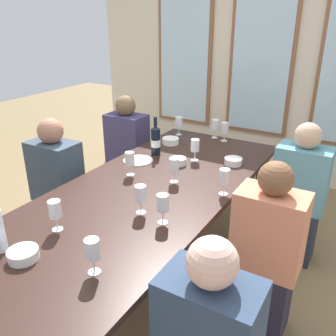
# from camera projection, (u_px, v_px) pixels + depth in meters

# --- Properties ---
(ground_plane) EXTENTS (12.00, 12.00, 0.00)m
(ground_plane) POSITION_uv_depth(u_px,v_px,m) (149.00, 278.00, 2.70)
(ground_plane) COLOR olive
(back_wall_with_windows) EXTENTS (4.25, 0.10, 2.90)m
(back_wall_with_windows) POSITION_uv_depth(u_px,v_px,m) (263.00, 49.00, 3.97)
(back_wall_with_windows) COLOR beige
(back_wall_with_windows) RESTS_ON ground
(dining_table) EXTENTS (1.05, 2.56, 0.74)m
(dining_table) POSITION_uv_depth(u_px,v_px,m) (147.00, 197.00, 2.44)
(dining_table) COLOR #301D17
(dining_table) RESTS_ON ground
(white_plate_0) EXTENTS (0.23, 0.23, 0.01)m
(white_plate_0) POSITION_uv_depth(u_px,v_px,m) (138.00, 161.00, 2.86)
(white_plate_0) COLOR white
(white_plate_0) RESTS_ON dining_table
(wine_bottle_0) EXTENTS (0.08, 0.08, 0.32)m
(wine_bottle_0) POSITION_uv_depth(u_px,v_px,m) (156.00, 140.00, 2.96)
(wine_bottle_0) COLOR black
(wine_bottle_0) RESTS_ON dining_table
(tasting_bowl_0) EXTENTS (0.12, 0.12, 0.05)m
(tasting_bowl_0) POSITION_uv_depth(u_px,v_px,m) (178.00, 161.00, 2.79)
(tasting_bowl_0) COLOR white
(tasting_bowl_0) RESTS_ON dining_table
(tasting_bowl_1) EXTENTS (0.15, 0.15, 0.05)m
(tasting_bowl_1) POSITION_uv_depth(u_px,v_px,m) (23.00, 255.00, 1.72)
(tasting_bowl_1) COLOR white
(tasting_bowl_1) RESTS_ON dining_table
(tasting_bowl_2) EXTENTS (0.15, 0.15, 0.05)m
(tasting_bowl_2) POSITION_uv_depth(u_px,v_px,m) (170.00, 141.00, 3.23)
(tasting_bowl_2) COLOR white
(tasting_bowl_2) RESTS_ON dining_table
(tasting_bowl_3) EXTENTS (0.14, 0.14, 0.05)m
(tasting_bowl_3) POSITION_uv_depth(u_px,v_px,m) (233.00, 161.00, 2.79)
(tasting_bowl_3) COLOR white
(tasting_bowl_3) RESTS_ON dining_table
(wine_glass_0) EXTENTS (0.07, 0.07, 0.17)m
(wine_glass_0) POSITION_uv_depth(u_px,v_px,m) (174.00, 166.00, 2.47)
(wine_glass_0) COLOR white
(wine_glass_0) RESTS_ON dining_table
(wine_glass_1) EXTENTS (0.07, 0.07, 0.17)m
(wine_glass_1) POSITION_uv_depth(u_px,v_px,m) (163.00, 204.00, 1.98)
(wine_glass_1) COLOR white
(wine_glass_1) RESTS_ON dining_table
(wine_glass_3) EXTENTS (0.07, 0.07, 0.17)m
(wine_glass_3) POSITION_uv_depth(u_px,v_px,m) (224.00, 177.00, 2.30)
(wine_glass_3) COLOR white
(wine_glass_3) RESTS_ON dining_table
(wine_glass_4) EXTENTS (0.07, 0.07, 0.17)m
(wine_glass_4) POSITION_uv_depth(u_px,v_px,m) (140.00, 195.00, 2.08)
(wine_glass_4) COLOR white
(wine_glass_4) RESTS_ON dining_table
(wine_glass_5) EXTENTS (0.07, 0.07, 0.17)m
(wine_glass_5) POSITION_uv_depth(u_px,v_px,m) (92.00, 250.00, 1.59)
(wine_glass_5) COLOR white
(wine_glass_5) RESTS_ON dining_table
(wine_glass_6) EXTENTS (0.07, 0.07, 0.17)m
(wine_glass_6) POSITION_uv_depth(u_px,v_px,m) (215.00, 126.00, 3.35)
(wine_glass_6) COLOR white
(wine_glass_6) RESTS_ON dining_table
(wine_glass_7) EXTENTS (0.07, 0.07, 0.17)m
(wine_glass_7) POSITION_uv_depth(u_px,v_px,m) (179.00, 122.00, 3.44)
(wine_glass_7) COLOR white
(wine_glass_7) RESTS_ON dining_table
(wine_glass_8) EXTENTS (0.07, 0.07, 0.17)m
(wine_glass_8) POSITION_uv_depth(u_px,v_px,m) (225.00, 129.00, 3.27)
(wine_glass_8) COLOR white
(wine_glass_8) RESTS_ON dining_table
(wine_glass_9) EXTENTS (0.07, 0.07, 0.17)m
(wine_glass_9) POSITION_uv_depth(u_px,v_px,m) (55.00, 211.00, 1.91)
(wine_glass_9) COLOR white
(wine_glass_9) RESTS_ON dining_table
(wine_glass_10) EXTENTS (0.07, 0.07, 0.17)m
(wine_glass_10) POSITION_uv_depth(u_px,v_px,m) (130.00, 160.00, 2.57)
(wine_glass_10) COLOR white
(wine_glass_10) RESTS_ON dining_table
(wine_glass_11) EXTENTS (0.07, 0.07, 0.17)m
(wine_glass_11) POSITION_uv_depth(u_px,v_px,m) (195.00, 146.00, 2.83)
(wine_glass_11) COLOR white
(wine_glass_11) RESTS_ON dining_table
(seated_person_0) EXTENTS (0.38, 0.24, 1.11)m
(seated_person_0) POSITION_uv_depth(u_px,v_px,m) (128.00, 155.00, 3.59)
(seated_person_0) COLOR #222230
(seated_person_0) RESTS_ON ground
(seated_person_1) EXTENTS (0.38, 0.24, 1.11)m
(seated_person_1) POSITION_uv_depth(u_px,v_px,m) (298.00, 197.00, 2.76)
(seated_person_1) COLOR #252C38
(seated_person_1) RESTS_ON ground
(seated_person_2) EXTENTS (0.38, 0.24, 1.11)m
(seated_person_2) POSITION_uv_depth(u_px,v_px,m) (58.00, 191.00, 2.86)
(seated_person_2) COLOR #2E3536
(seated_person_2) RESTS_ON ground
(seated_person_3) EXTENTS (0.38, 0.24, 1.11)m
(seated_person_3) POSITION_uv_depth(u_px,v_px,m) (266.00, 256.00, 2.10)
(seated_person_3) COLOR #272332
(seated_person_3) RESTS_ON ground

